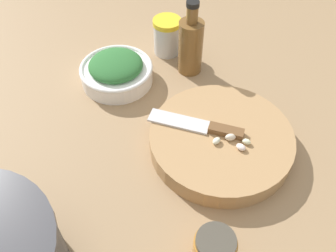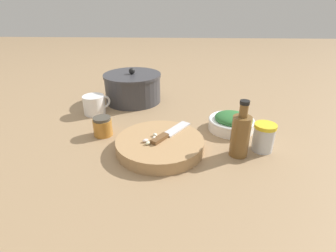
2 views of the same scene
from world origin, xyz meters
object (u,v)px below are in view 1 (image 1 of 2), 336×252
at_px(cutting_board, 221,141).
at_px(chef_knife, 201,126).
at_px(garlic_cloves, 233,141).
at_px(oil_bottle, 191,45).
at_px(spice_jar, 167,36).
at_px(herb_bowl, 116,71).
at_px(honey_jar, 214,250).

xyz_separation_m(cutting_board, chef_knife, (0.03, 0.03, 0.02)).
bearing_deg(garlic_cloves, oil_bottle, -1.39).
distance_m(cutting_board, spice_jar, 0.33).
height_order(garlic_cloves, herb_bowl, herb_bowl).
distance_m(herb_bowl, honey_jar, 0.47).
xyz_separation_m(herb_bowl, oil_bottle, (-0.01, -0.18, 0.04)).
relative_size(garlic_cloves, oil_bottle, 0.41).
height_order(garlic_cloves, honey_jar, honey_jar).
height_order(garlic_cloves, spice_jar, spice_jar).
bearing_deg(cutting_board, spice_jar, 2.61).
bearing_deg(herb_bowl, oil_bottle, -92.46).
relative_size(cutting_board, honey_jar, 4.09).
xyz_separation_m(chef_knife, herb_bowl, (0.23, 0.13, -0.01)).
relative_size(cutting_board, spice_jar, 3.06).
bearing_deg(cutting_board, chef_knife, 50.05).
bearing_deg(oil_bottle, honey_jar, 166.07).
bearing_deg(honey_jar, spice_jar, -8.52).
bearing_deg(cutting_board, honey_jar, 155.50).
xyz_separation_m(herb_bowl, honey_jar, (-0.47, -0.06, 0.00)).
distance_m(cutting_board, herb_bowl, 0.30).
height_order(cutting_board, honey_jar, honey_jar).
distance_m(chef_knife, herb_bowl, 0.26).
bearing_deg(herb_bowl, chef_knife, -150.98).
distance_m(cutting_board, oil_bottle, 0.25).
relative_size(cutting_board, garlic_cloves, 3.79).
bearing_deg(oil_bottle, spice_jar, 21.42).
xyz_separation_m(cutting_board, garlic_cloves, (-0.03, -0.01, 0.03)).
distance_m(chef_knife, oil_bottle, 0.23).
bearing_deg(honey_jar, chef_knife, -14.92).
bearing_deg(herb_bowl, cutting_board, -148.07).
height_order(garlic_cloves, oil_bottle, oil_bottle).
distance_m(spice_jar, oil_bottle, 0.09).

